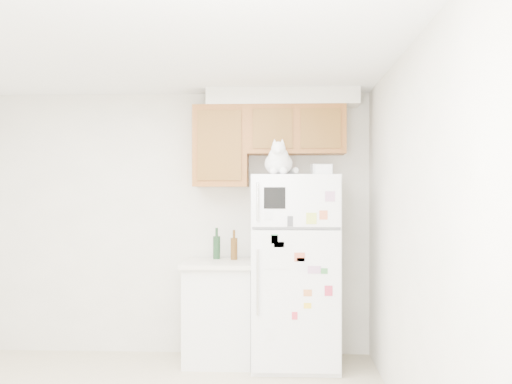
# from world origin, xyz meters

# --- Properties ---
(room_shell) EXTENTS (3.84, 4.04, 2.52)m
(room_shell) POSITION_xyz_m (0.12, 0.24, 1.67)
(room_shell) COLOR white
(room_shell) RESTS_ON ground_plane
(refrigerator) EXTENTS (0.76, 0.78, 1.70)m
(refrigerator) POSITION_xyz_m (1.19, 1.61, 0.85)
(refrigerator) COLOR white
(refrigerator) RESTS_ON ground_plane
(base_counter) EXTENTS (0.64, 0.64, 0.92)m
(base_counter) POSITION_xyz_m (0.50, 1.68, 0.46)
(base_counter) COLOR white
(base_counter) RESTS_ON ground_plane
(cat) EXTENTS (0.30, 0.44, 0.31)m
(cat) POSITION_xyz_m (1.04, 1.47, 1.82)
(cat) COLOR white
(cat) RESTS_ON refrigerator
(storage_box_back) EXTENTS (0.19, 0.15, 0.10)m
(storage_box_back) POSITION_xyz_m (1.42, 1.64, 1.75)
(storage_box_back) COLOR white
(storage_box_back) RESTS_ON refrigerator
(storage_box_front) EXTENTS (0.16, 0.12, 0.09)m
(storage_box_front) POSITION_xyz_m (1.44, 1.58, 1.74)
(storage_box_front) COLOR white
(storage_box_front) RESTS_ON refrigerator
(bottle_green) EXTENTS (0.07, 0.07, 0.29)m
(bottle_green) POSITION_xyz_m (0.45, 1.86, 1.07)
(bottle_green) COLOR #19381E
(bottle_green) RESTS_ON base_counter
(bottle_amber) EXTENTS (0.06, 0.06, 0.28)m
(bottle_amber) POSITION_xyz_m (0.62, 1.80, 1.06)
(bottle_amber) COLOR #593814
(bottle_amber) RESTS_ON base_counter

